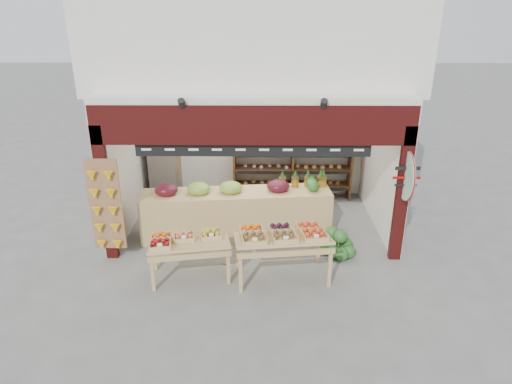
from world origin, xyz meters
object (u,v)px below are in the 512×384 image
at_px(cardboard_stack, 180,216).
at_px(mid_counter, 236,212).
at_px(back_shelving, 293,156).
at_px(display_table_left, 184,242).
at_px(refrigerator, 165,162).
at_px(watermelon_pile, 337,245).
at_px(display_table_right, 282,236).

xyz_separation_m(cardboard_stack, mid_counter, (1.25, -0.34, 0.28)).
bearing_deg(back_shelving, display_table_left, -120.56).
bearing_deg(refrigerator, watermelon_pile, -49.83).
xyz_separation_m(back_shelving, refrigerator, (-3.17, -0.14, -0.13)).
relative_size(refrigerator, display_table_left, 1.26).
bearing_deg(watermelon_pile, back_shelving, 104.10).
height_order(cardboard_stack, display_table_right, display_table_right).
relative_size(display_table_left, watermelon_pile, 2.24).
relative_size(cardboard_stack, display_table_left, 0.73).
distance_m(back_shelving, display_table_left, 4.27).
xyz_separation_m(mid_counter, watermelon_pile, (2.04, -0.82, -0.34)).
bearing_deg(watermelon_pile, display_table_right, -144.95).
distance_m(cardboard_stack, watermelon_pile, 3.49).
distance_m(refrigerator, display_table_right, 4.49).
height_order(display_table_right, watermelon_pile, display_table_right).
xyz_separation_m(display_table_left, display_table_right, (1.75, -0.02, 0.14)).
xyz_separation_m(back_shelving, display_table_right, (-0.41, -3.68, -0.27)).
distance_m(back_shelving, refrigerator, 3.17).
bearing_deg(back_shelving, display_table_right, -96.41).
height_order(refrigerator, display_table_left, refrigerator).
distance_m(cardboard_stack, display_table_right, 2.96).
xyz_separation_m(back_shelving, cardboard_stack, (-2.56, -1.72, -0.84)).
relative_size(back_shelving, refrigerator, 1.52).
height_order(mid_counter, display_table_left, mid_counter).
xyz_separation_m(display_table_left, watermelon_pile, (2.88, 0.78, -0.49)).
xyz_separation_m(cardboard_stack, display_table_right, (2.15, -1.96, 0.57)).
height_order(back_shelving, refrigerator, refrigerator).
relative_size(back_shelving, watermelon_pile, 4.29).
height_order(refrigerator, watermelon_pile, refrigerator).
bearing_deg(watermelon_pile, display_table_left, -164.86).
distance_m(back_shelving, mid_counter, 2.51).
bearing_deg(refrigerator, display_table_left, -88.72).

